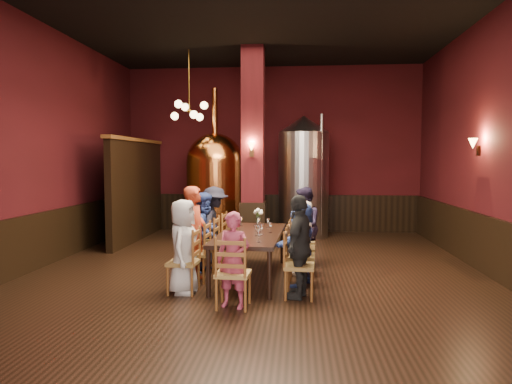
# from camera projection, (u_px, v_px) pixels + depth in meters

# --- Properties ---
(room) EXTENTS (10.00, 10.02, 4.50)m
(room) POSITION_uv_depth(u_px,v_px,m) (255.00, 142.00, 7.60)
(room) COLOR black
(room) RESTS_ON ground
(wainscot_right) EXTENTS (0.08, 9.90, 1.00)m
(wainscot_right) POSITION_uv_depth(u_px,v_px,m) (498.00, 250.00, 7.36)
(wainscot_right) COLOR black
(wainscot_right) RESTS_ON ground
(wainscot_back) EXTENTS (7.90, 0.08, 1.00)m
(wainscot_back) POSITION_uv_depth(u_px,v_px,m) (272.00, 213.00, 12.64)
(wainscot_back) COLOR black
(wainscot_back) RESTS_ON ground
(wainscot_left) EXTENTS (0.08, 9.90, 1.00)m
(wainscot_left) POSITION_uv_depth(u_px,v_px,m) (33.00, 242.00, 8.08)
(wainscot_left) COLOR black
(wainscot_left) RESTS_ON ground
(column) EXTENTS (0.58, 0.58, 4.50)m
(column) POSITION_uv_depth(u_px,v_px,m) (253.00, 147.00, 10.40)
(column) COLOR #460F14
(column) RESTS_ON ground
(partition) EXTENTS (0.22, 3.50, 2.40)m
(partition) POSITION_uv_depth(u_px,v_px,m) (137.00, 191.00, 11.14)
(partition) COLOR black
(partition) RESTS_ON ground
(pendant_cluster) EXTENTS (0.90, 0.90, 1.70)m
(pendant_cluster) POSITION_uv_depth(u_px,v_px,m) (189.00, 111.00, 10.58)
(pendant_cluster) COLOR #A57226
(pendant_cluster) RESTS_ON room
(sconce_wall) EXTENTS (0.20, 0.20, 0.36)m
(sconce_wall) POSITION_uv_depth(u_px,v_px,m) (479.00, 146.00, 8.04)
(sconce_wall) COLOR black
(sconce_wall) RESTS_ON room
(sconce_column) EXTENTS (0.20, 0.20, 0.36)m
(sconce_column) POSITION_uv_depth(u_px,v_px,m) (252.00, 149.00, 10.11)
(sconce_column) COLOR black
(sconce_column) RESTS_ON column
(dining_table) EXTENTS (1.11, 2.44, 0.75)m
(dining_table) POSITION_uv_depth(u_px,v_px,m) (250.00, 237.00, 7.55)
(dining_table) COLOR black
(dining_table) RESTS_ON ground
(chair_0) EXTENTS (0.48, 0.48, 0.92)m
(chair_0) POSITION_uv_depth(u_px,v_px,m) (183.00, 262.00, 6.70)
(chair_0) COLOR brown
(chair_0) RESTS_ON ground
(person_0) EXTENTS (0.45, 0.69, 1.38)m
(person_0) POSITION_uv_depth(u_px,v_px,m) (183.00, 246.00, 6.68)
(person_0) COLOR silver
(person_0) RESTS_ON ground
(chair_1) EXTENTS (0.48, 0.48, 0.92)m
(chair_1) POSITION_uv_depth(u_px,v_px,m) (195.00, 253.00, 7.36)
(chair_1) COLOR brown
(chair_1) RESTS_ON ground
(person_1) EXTENTS (0.39, 0.58, 1.54)m
(person_1) POSITION_uv_depth(u_px,v_px,m) (195.00, 234.00, 7.34)
(person_1) COLOR #9D321B
(person_1) RESTS_ON ground
(chair_2) EXTENTS (0.48, 0.48, 0.92)m
(chair_2) POSITION_uv_depth(u_px,v_px,m) (206.00, 245.00, 8.01)
(chair_2) COLOR brown
(chair_2) RESTS_ON ground
(person_2) EXTENTS (0.49, 0.74, 1.39)m
(person_2) POSITION_uv_depth(u_px,v_px,m) (205.00, 232.00, 7.99)
(person_2) COLOR navy
(person_2) RESTS_ON ground
(chair_3) EXTENTS (0.48, 0.48, 0.92)m
(chair_3) POSITION_uv_depth(u_px,v_px,m) (214.00, 239.00, 8.67)
(chair_3) COLOR brown
(chair_3) RESTS_ON ground
(person_3) EXTENTS (0.61, 0.98, 1.46)m
(person_3) POSITION_uv_depth(u_px,v_px,m) (214.00, 225.00, 8.65)
(person_3) COLOR black
(person_3) RESTS_ON ground
(chair_4) EXTENTS (0.48, 0.48, 0.92)m
(chair_4) POSITION_uv_depth(u_px,v_px,m) (299.00, 266.00, 6.47)
(chair_4) COLOR brown
(chair_4) RESTS_ON ground
(person_4) EXTENTS (0.60, 0.93, 1.47)m
(person_4) POSITION_uv_depth(u_px,v_px,m) (299.00, 246.00, 6.45)
(person_4) COLOR black
(person_4) RESTS_ON ground
(chair_5) EXTENTS (0.48, 0.48, 0.92)m
(chair_5) POSITION_uv_depth(u_px,v_px,m) (301.00, 256.00, 7.13)
(chair_5) COLOR brown
(chair_5) RESTS_ON ground
(person_5) EXTENTS (0.79, 1.28, 1.31)m
(person_5) POSITION_uv_depth(u_px,v_px,m) (301.00, 243.00, 7.11)
(person_5) COLOR #314993
(person_5) RESTS_ON ground
(chair_6) EXTENTS (0.48, 0.48, 0.92)m
(chair_6) POSITION_uv_depth(u_px,v_px,m) (303.00, 248.00, 7.78)
(chair_6) COLOR brown
(chair_6) RESTS_ON ground
(person_6) EXTENTS (0.52, 0.69, 1.28)m
(person_6) POSITION_uv_depth(u_px,v_px,m) (303.00, 237.00, 7.77)
(person_6) COLOR white
(person_6) RESTS_ON ground
(chair_7) EXTENTS (0.48, 0.48, 0.92)m
(chair_7) POSITION_uv_depth(u_px,v_px,m) (304.00, 241.00, 8.44)
(chair_7) COLOR brown
(chair_7) RESTS_ON ground
(person_7) EXTENTS (0.47, 0.76, 1.47)m
(person_7) POSITION_uv_depth(u_px,v_px,m) (304.00, 226.00, 8.42)
(person_7) COLOR black
(person_7) RESTS_ON ground
(chair_8) EXTENTS (0.48, 0.48, 0.92)m
(chair_8) POSITION_uv_depth(u_px,v_px,m) (233.00, 273.00, 6.04)
(chair_8) COLOR brown
(chair_8) RESTS_ON ground
(person_8) EXTENTS (0.53, 0.42, 1.28)m
(person_8) POSITION_uv_depth(u_px,v_px,m) (233.00, 260.00, 6.03)
(person_8) COLOR #9E344F
(person_8) RESTS_ON ground
(copper_kettle) EXTENTS (1.84, 1.84, 3.70)m
(copper_kettle) POSITION_uv_depth(u_px,v_px,m) (215.00, 185.00, 11.21)
(copper_kettle) COLOR black
(copper_kettle) RESTS_ON ground
(steel_vessel) EXTENTS (1.31, 1.31, 3.07)m
(steel_vessel) POSITION_uv_depth(u_px,v_px,m) (304.00, 177.00, 11.59)
(steel_vessel) COLOR #B2B2B7
(steel_vessel) RESTS_ON ground
(rose_vase) EXTENTS (0.18, 0.18, 0.31)m
(rose_vase) POSITION_uv_depth(u_px,v_px,m) (259.00, 214.00, 8.52)
(rose_vase) COLOR white
(rose_vase) RESTS_ON dining_table
(wine_glass_0) EXTENTS (0.07, 0.07, 0.17)m
(wine_glass_0) POSITION_uv_depth(u_px,v_px,m) (256.00, 231.00, 7.26)
(wine_glass_0) COLOR white
(wine_glass_0) RESTS_ON dining_table
(wine_glass_1) EXTENTS (0.07, 0.07, 0.17)m
(wine_glass_1) POSITION_uv_depth(u_px,v_px,m) (239.00, 228.00, 7.57)
(wine_glass_1) COLOR white
(wine_glass_1) RESTS_ON dining_table
(wine_glass_2) EXTENTS (0.07, 0.07, 0.17)m
(wine_glass_2) POSITION_uv_depth(u_px,v_px,m) (241.00, 221.00, 8.33)
(wine_glass_2) COLOR white
(wine_glass_2) RESTS_ON dining_table
(wine_glass_3) EXTENTS (0.07, 0.07, 0.17)m
(wine_glass_3) POSITION_uv_depth(u_px,v_px,m) (270.00, 228.00, 7.57)
(wine_glass_3) COLOR white
(wine_glass_3) RESTS_ON dining_table
(wine_glass_4) EXTENTS (0.07, 0.07, 0.17)m
(wine_glass_4) POSITION_uv_depth(u_px,v_px,m) (262.00, 230.00, 7.36)
(wine_glass_4) COLOR white
(wine_glass_4) RESTS_ON dining_table
(wine_glass_5) EXTENTS (0.07, 0.07, 0.17)m
(wine_glass_5) POSITION_uv_depth(u_px,v_px,m) (259.00, 237.00, 6.67)
(wine_glass_5) COLOR white
(wine_glass_5) RESTS_ON dining_table
(wine_glass_6) EXTENTS (0.07, 0.07, 0.17)m
(wine_glass_6) POSITION_uv_depth(u_px,v_px,m) (258.00, 223.00, 8.14)
(wine_glass_6) COLOR white
(wine_glass_6) RESTS_ON dining_table
(wine_glass_7) EXTENTS (0.07, 0.07, 0.17)m
(wine_glass_7) POSITION_uv_depth(u_px,v_px,m) (236.00, 224.00, 8.06)
(wine_glass_7) COLOR white
(wine_glass_7) RESTS_ON dining_table
(wine_glass_8) EXTENTS (0.07, 0.07, 0.17)m
(wine_glass_8) POSITION_uv_depth(u_px,v_px,m) (260.00, 230.00, 7.28)
(wine_glass_8) COLOR white
(wine_glass_8) RESTS_ON dining_table
(wine_glass_9) EXTENTS (0.07, 0.07, 0.17)m
(wine_glass_9) POSITION_uv_depth(u_px,v_px,m) (268.00, 223.00, 8.11)
(wine_glass_9) COLOR white
(wine_glass_9) RESTS_ON dining_table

